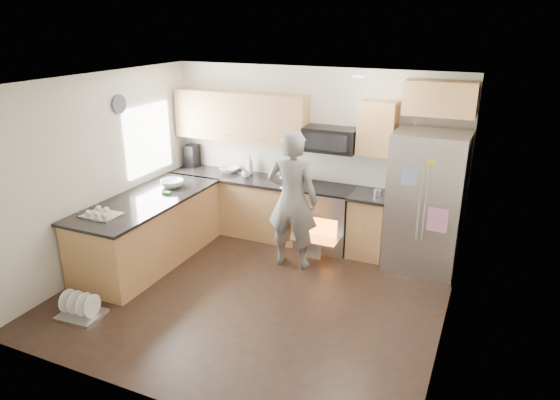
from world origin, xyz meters
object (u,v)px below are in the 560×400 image
at_px(refrigerator, 426,203).
at_px(person, 292,200).
at_px(stove_range, 326,204).
at_px(dish_rack, 81,310).

relative_size(refrigerator, person, 0.99).
relative_size(stove_range, dish_rack, 3.49).
height_order(stove_range, dish_rack, stove_range).
bearing_deg(refrigerator, dish_rack, -138.83).
bearing_deg(stove_range, refrigerator, -5.25).
bearing_deg(person, refrigerator, -164.30).
distance_m(person, dish_rack, 2.92).
relative_size(person, dish_rack, 3.72).
bearing_deg(refrigerator, person, -157.97).
distance_m(refrigerator, person, 1.76).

